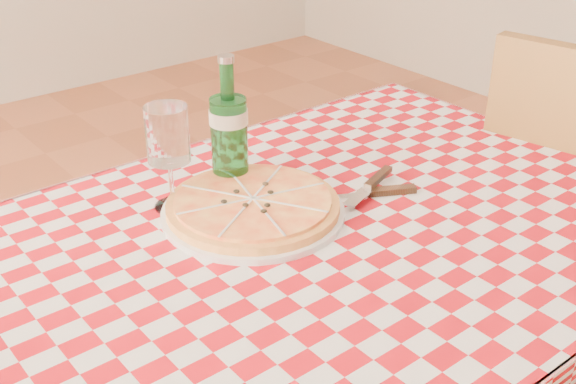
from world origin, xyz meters
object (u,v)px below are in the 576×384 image
wine_glass (169,159)px  dining_table (318,280)px  pizza_plate (253,205)px  water_bottle (229,123)px

wine_glass → dining_table: bearing=-57.7°
pizza_plate → wine_glass: bearing=129.7°
pizza_plate → water_bottle: bearing=73.5°
water_bottle → wine_glass: (-0.13, -0.00, -0.03)m
water_bottle → pizza_plate: bearing=-106.5°
dining_table → pizza_plate: (-0.05, 0.12, 0.12)m
dining_table → water_bottle: 0.33m
dining_table → wine_glass: (-0.15, 0.23, 0.20)m
wine_glass → pizza_plate: bearing=-50.3°
wine_glass → water_bottle: bearing=1.6°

